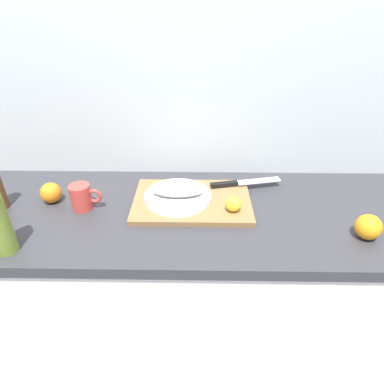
{
  "coord_description": "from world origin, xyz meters",
  "views": [
    {
      "loc": [
        0.1,
        -0.98,
        1.58
      ],
      "look_at": [
        0.09,
        0.05,
        0.95
      ],
      "focal_mm": 30.43,
      "sensor_mm": 36.0,
      "label": 1
    }
  ],
  "objects_px": {
    "cutting_board": "(192,201)",
    "white_plate": "(178,196)",
    "fish_fillet": "(178,191)",
    "chef_knife": "(237,183)",
    "orange_0": "(51,193)",
    "coffee_mug_0": "(82,197)",
    "lemon_0": "(233,204)"
  },
  "relations": [
    {
      "from": "fish_fillet",
      "to": "chef_knife",
      "type": "distance_m",
      "value": 0.25
    },
    {
      "from": "cutting_board",
      "to": "fish_fillet",
      "type": "distance_m",
      "value": 0.07
    },
    {
      "from": "chef_knife",
      "to": "lemon_0",
      "type": "height_order",
      "value": "lemon_0"
    },
    {
      "from": "coffee_mug_0",
      "to": "orange_0",
      "type": "height_order",
      "value": "coffee_mug_0"
    },
    {
      "from": "lemon_0",
      "to": "orange_0",
      "type": "height_order",
      "value": "same"
    },
    {
      "from": "coffee_mug_0",
      "to": "fish_fillet",
      "type": "bearing_deg",
      "value": 7.06
    },
    {
      "from": "cutting_board",
      "to": "fish_fillet",
      "type": "bearing_deg",
      "value": 175.55
    },
    {
      "from": "cutting_board",
      "to": "fish_fillet",
      "type": "relative_size",
      "value": 2.32
    },
    {
      "from": "fish_fillet",
      "to": "cutting_board",
      "type": "bearing_deg",
      "value": -4.45
    },
    {
      "from": "fish_fillet",
      "to": "orange_0",
      "type": "distance_m",
      "value": 0.48
    },
    {
      "from": "white_plate",
      "to": "orange_0",
      "type": "bearing_deg",
      "value": 179.98
    },
    {
      "from": "fish_fillet",
      "to": "coffee_mug_0",
      "type": "relative_size",
      "value": 1.65
    },
    {
      "from": "cutting_board",
      "to": "lemon_0",
      "type": "relative_size",
      "value": 7.7
    },
    {
      "from": "fish_fillet",
      "to": "white_plate",
      "type": "bearing_deg",
      "value": 0.0
    },
    {
      "from": "chef_knife",
      "to": "orange_0",
      "type": "relative_size",
      "value": 3.75
    },
    {
      "from": "coffee_mug_0",
      "to": "orange_0",
      "type": "relative_size",
      "value": 1.48
    },
    {
      "from": "cutting_board",
      "to": "orange_0",
      "type": "bearing_deg",
      "value": 179.53
    },
    {
      "from": "orange_0",
      "to": "coffee_mug_0",
      "type": "bearing_deg",
      "value": -18.04
    },
    {
      "from": "cutting_board",
      "to": "coffee_mug_0",
      "type": "bearing_deg",
      "value": -174.47
    },
    {
      "from": "cutting_board",
      "to": "white_plate",
      "type": "xyz_separation_m",
      "value": [
        -0.05,
        0.0,
        0.02
      ]
    },
    {
      "from": "cutting_board",
      "to": "lemon_0",
      "type": "xyz_separation_m",
      "value": [
        0.15,
        -0.07,
        0.04
      ]
    },
    {
      "from": "white_plate",
      "to": "cutting_board",
      "type": "bearing_deg",
      "value": -4.45
    },
    {
      "from": "fish_fillet",
      "to": "coffee_mug_0",
      "type": "distance_m",
      "value": 0.35
    },
    {
      "from": "white_plate",
      "to": "fish_fillet",
      "type": "height_order",
      "value": "fish_fillet"
    },
    {
      "from": "cutting_board",
      "to": "orange_0",
      "type": "distance_m",
      "value": 0.53
    },
    {
      "from": "orange_0",
      "to": "cutting_board",
      "type": "bearing_deg",
      "value": -0.47
    },
    {
      "from": "coffee_mug_0",
      "to": "white_plate",
      "type": "bearing_deg",
      "value": 7.06
    },
    {
      "from": "cutting_board",
      "to": "orange_0",
      "type": "xyz_separation_m",
      "value": [
        -0.53,
        0.0,
        0.03
      ]
    },
    {
      "from": "lemon_0",
      "to": "coffee_mug_0",
      "type": "relative_size",
      "value": 0.5
    },
    {
      "from": "cutting_board",
      "to": "chef_knife",
      "type": "relative_size",
      "value": 1.51
    },
    {
      "from": "chef_knife",
      "to": "coffee_mug_0",
      "type": "bearing_deg",
      "value": -178.26
    },
    {
      "from": "chef_knife",
      "to": "lemon_0",
      "type": "bearing_deg",
      "value": -112.47
    }
  ]
}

